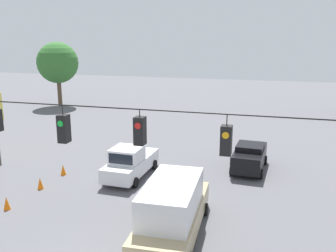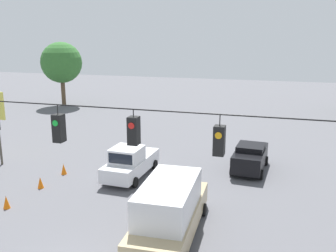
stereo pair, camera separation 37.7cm
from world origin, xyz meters
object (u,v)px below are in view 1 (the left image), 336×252
object	(u,v)px
sedan_black_oncoming_far	(250,156)
traffic_cone_third	(63,170)
traffic_cone_second	(40,183)
traffic_cone_nearest	(7,203)
box_truck_tan_crossing_near	(173,209)
tree_horizon_left	(58,63)
overhead_signal_span	(66,160)
pickup_truck_white_withflow_mid	(130,163)

from	to	relation	value
sedan_black_oncoming_far	traffic_cone_third	distance (m)	12.60
traffic_cone_second	traffic_cone_nearest	bearing A→B (deg)	88.61
box_truck_tan_crossing_near	sedan_black_oncoming_far	size ratio (longest dim) A/B	1.57
sedan_black_oncoming_far	tree_horizon_left	bearing A→B (deg)	-34.84
traffic_cone_nearest	overhead_signal_span	bearing A→B (deg)	144.98
tree_horizon_left	sedan_black_oncoming_far	bearing A→B (deg)	145.16
traffic_cone_nearest	traffic_cone_second	distance (m)	2.89
traffic_cone_second	traffic_cone_third	bearing A→B (deg)	-91.35
sedan_black_oncoming_far	traffic_cone_second	size ratio (longest dim) A/B	6.45
overhead_signal_span	traffic_cone_third	size ratio (longest dim) A/B	30.41
overhead_signal_span	traffic_cone_third	distance (m)	12.84
tree_horizon_left	box_truck_tan_crossing_near	bearing A→B (deg)	129.50
box_truck_tan_crossing_near	traffic_cone_third	world-z (taller)	box_truck_tan_crossing_near
overhead_signal_span	tree_horizon_left	xyz separation A→B (m)	(20.55, -32.39, 0.70)
box_truck_tan_crossing_near	traffic_cone_third	size ratio (longest dim) A/B	10.13
sedan_black_oncoming_far	tree_horizon_left	world-z (taller)	tree_horizon_left
pickup_truck_white_withflow_mid	tree_horizon_left	world-z (taller)	tree_horizon_left
traffic_cone_third	traffic_cone_nearest	bearing A→B (deg)	88.63
traffic_cone_third	tree_horizon_left	xyz separation A→B (m)	(13.98, -22.35, 5.26)
pickup_truck_white_withflow_mid	sedan_black_oncoming_far	bearing A→B (deg)	-154.41
box_truck_tan_crossing_near	sedan_black_oncoming_far	bearing A→B (deg)	-105.28
box_truck_tan_crossing_near	traffic_cone_nearest	xyz separation A→B (m)	(9.18, -0.24, -1.00)
sedan_black_oncoming_far	traffic_cone_second	world-z (taller)	sedan_black_oncoming_far
pickup_truck_white_withflow_mid	overhead_signal_span	bearing A→B (deg)	101.08
overhead_signal_span	pickup_truck_white_withflow_mid	size ratio (longest dim) A/B	4.03
traffic_cone_third	box_truck_tan_crossing_near	bearing A→B (deg)	148.27
sedan_black_oncoming_far	traffic_cone_second	distance (m)	13.71
sedan_black_oncoming_far	traffic_cone_nearest	distance (m)	15.42
pickup_truck_white_withflow_mid	tree_horizon_left	distance (m)	28.65
overhead_signal_span	sedan_black_oncoming_far	bearing A→B (deg)	-109.87
box_truck_tan_crossing_near	sedan_black_oncoming_far	distance (m)	10.38
pickup_truck_white_withflow_mid	traffic_cone_nearest	xyz separation A→B (m)	(4.55, 6.24, -0.62)
sedan_black_oncoming_far	traffic_cone_nearest	xyz separation A→B (m)	(11.91, 9.77, -0.60)
traffic_cone_nearest	traffic_cone_third	size ratio (longest dim) A/B	1.00
traffic_cone_nearest	tree_horizon_left	distance (m)	31.42
traffic_cone_third	traffic_cone_second	bearing A→B (deg)	88.65
traffic_cone_nearest	traffic_cone_third	world-z (taller)	same
traffic_cone_third	tree_horizon_left	bearing A→B (deg)	-57.96
traffic_cone_nearest	sedan_black_oncoming_far	bearing A→B (deg)	-140.65
box_truck_tan_crossing_near	tree_horizon_left	distance (m)	36.47
overhead_signal_span	traffic_cone_nearest	world-z (taller)	overhead_signal_span
pickup_truck_white_withflow_mid	traffic_cone_second	bearing A→B (deg)	36.85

